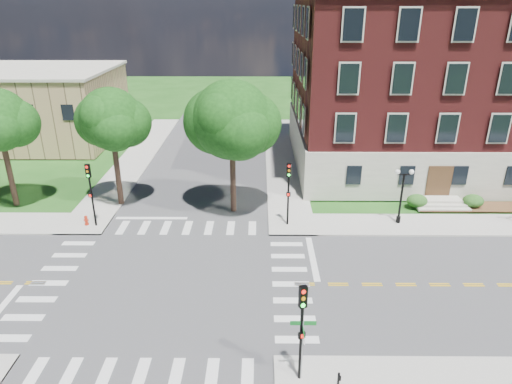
{
  "coord_description": "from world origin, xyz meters",
  "views": [
    {
      "loc": [
        5.3,
        -22.77,
        15.52
      ],
      "look_at": [
        5.08,
        6.5,
        3.2
      ],
      "focal_mm": 32.0,
      "sensor_mm": 36.0,
      "label": 1
    }
  ],
  "objects_px": {
    "traffic_signal_nw": "(90,187)",
    "twin_lamp_west": "(402,193)",
    "traffic_signal_se": "(302,322)",
    "traffic_signal_ne": "(289,186)",
    "fire_hydrant": "(86,221)",
    "push_button_post": "(338,383)",
    "street_sign_pole": "(303,339)"
  },
  "relations": [
    {
      "from": "fire_hydrant",
      "to": "traffic_signal_se",
      "type": "bearing_deg",
      "value": -45.39
    },
    {
      "from": "street_sign_pole",
      "to": "fire_hydrant",
      "type": "height_order",
      "value": "street_sign_pole"
    },
    {
      "from": "traffic_signal_ne",
      "to": "push_button_post",
      "type": "relative_size",
      "value": 4.0
    },
    {
      "from": "traffic_signal_nw",
      "to": "twin_lamp_west",
      "type": "xyz_separation_m",
      "value": [
        22.55,
        0.65,
        -0.66
      ]
    },
    {
      "from": "traffic_signal_ne",
      "to": "fire_hydrant",
      "type": "relative_size",
      "value": 6.4
    },
    {
      "from": "twin_lamp_west",
      "to": "traffic_signal_nw",
      "type": "bearing_deg",
      "value": -178.35
    },
    {
      "from": "twin_lamp_west",
      "to": "fire_hydrant",
      "type": "relative_size",
      "value": 5.64
    },
    {
      "from": "traffic_signal_se",
      "to": "traffic_signal_ne",
      "type": "distance_m",
      "value": 15.02
    },
    {
      "from": "traffic_signal_se",
      "to": "fire_hydrant",
      "type": "bearing_deg",
      "value": 134.61
    },
    {
      "from": "traffic_signal_ne",
      "to": "street_sign_pole",
      "type": "bearing_deg",
      "value": -90.96
    },
    {
      "from": "traffic_signal_se",
      "to": "twin_lamp_west",
      "type": "bearing_deg",
      "value": 60.64
    },
    {
      "from": "street_sign_pole",
      "to": "push_button_post",
      "type": "distance_m",
      "value": 2.3
    },
    {
      "from": "twin_lamp_west",
      "to": "push_button_post",
      "type": "relative_size",
      "value": 3.53
    },
    {
      "from": "traffic_signal_ne",
      "to": "twin_lamp_west",
      "type": "distance_m",
      "value": 8.36
    },
    {
      "from": "traffic_signal_ne",
      "to": "street_sign_pole",
      "type": "distance_m",
      "value": 15.05
    },
    {
      "from": "traffic_signal_se",
      "to": "fire_hydrant",
      "type": "height_order",
      "value": "traffic_signal_se"
    },
    {
      "from": "fire_hydrant",
      "to": "street_sign_pole",
      "type": "bearing_deg",
      "value": -45.28
    },
    {
      "from": "traffic_signal_nw",
      "to": "street_sign_pole",
      "type": "xyz_separation_m",
      "value": [
        13.97,
        -14.74,
        -0.88
      ]
    },
    {
      "from": "twin_lamp_west",
      "to": "push_button_post",
      "type": "bearing_deg",
      "value": -113.56
    },
    {
      "from": "traffic_signal_ne",
      "to": "push_button_post",
      "type": "bearing_deg",
      "value": -85.68
    },
    {
      "from": "traffic_signal_nw",
      "to": "fire_hydrant",
      "type": "xyz_separation_m",
      "value": [
        -0.72,
        0.1,
        -2.72
      ]
    },
    {
      "from": "traffic_signal_nw",
      "to": "twin_lamp_west",
      "type": "relative_size",
      "value": 1.13
    },
    {
      "from": "fire_hydrant",
      "to": "traffic_signal_nw",
      "type": "bearing_deg",
      "value": -7.98
    },
    {
      "from": "traffic_signal_ne",
      "to": "traffic_signal_nw",
      "type": "xyz_separation_m",
      "value": [
        -14.22,
        -0.29,
        0.0
      ]
    },
    {
      "from": "traffic_signal_nw",
      "to": "street_sign_pole",
      "type": "relative_size",
      "value": 1.55
    },
    {
      "from": "traffic_signal_se",
      "to": "traffic_signal_ne",
      "type": "relative_size",
      "value": 1.0
    },
    {
      "from": "traffic_signal_se",
      "to": "traffic_signal_ne",
      "type": "bearing_deg",
      "value": 88.79
    },
    {
      "from": "traffic_signal_ne",
      "to": "fire_hydrant",
      "type": "height_order",
      "value": "traffic_signal_ne"
    },
    {
      "from": "street_sign_pole",
      "to": "push_button_post",
      "type": "height_order",
      "value": "street_sign_pole"
    },
    {
      "from": "street_sign_pole",
      "to": "push_button_post",
      "type": "xyz_separation_m",
      "value": [
        1.46,
        -0.95,
        -1.51
      ]
    },
    {
      "from": "traffic_signal_nw",
      "to": "push_button_post",
      "type": "height_order",
      "value": "traffic_signal_nw"
    },
    {
      "from": "fire_hydrant",
      "to": "twin_lamp_west",
      "type": "bearing_deg",
      "value": 1.35
    }
  ]
}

